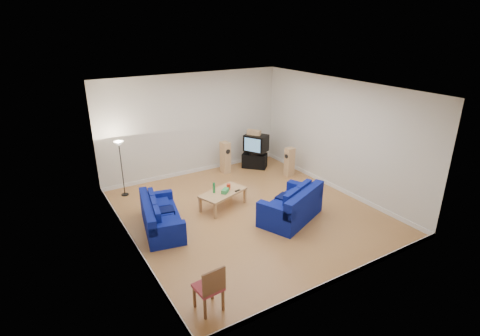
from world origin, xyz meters
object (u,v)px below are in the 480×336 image
sofa_loveseat (293,208)px  tv_stand (255,160)px  coffee_table (223,194)px  television (256,143)px  sofa_three_seat (160,218)px

sofa_loveseat → tv_stand: 3.68m
coffee_table → tv_stand: bearing=41.1°
coffee_table → television: size_ratio=1.59×
sofa_three_seat → television: (4.16, 2.16, 0.60)m
sofa_three_seat → television: size_ratio=2.28×
television → tv_stand: bearing=174.5°
tv_stand → sofa_loveseat: bearing=-62.7°
coffee_table → tv_stand: (2.33, 2.03, -0.16)m
sofa_three_seat → tv_stand: 4.69m
television → sofa_loveseat: bearing=-48.1°
television → sofa_three_seat: bearing=-91.6°
sofa_three_seat → television: television is taller
sofa_loveseat → coffee_table: bearing=105.5°
sofa_three_seat → sofa_loveseat: sofa_loveseat is taller
sofa_three_seat → tv_stand: sofa_three_seat is taller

